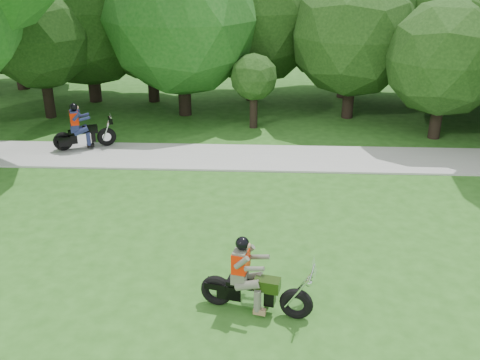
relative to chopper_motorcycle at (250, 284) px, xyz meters
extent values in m
plane|color=#265618|center=(1.22, -0.42, -0.55)|extent=(100.00, 100.00, 0.00)
cube|color=#9F9F9A|center=(1.22, 7.58, -0.52)|extent=(60.00, 2.20, 0.06)
cylinder|color=black|center=(6.68, 14.49, 0.35)|extent=(0.50, 0.50, 1.80)
sphere|color=black|center=(6.68, 14.49, 3.17)|extent=(5.91, 5.91, 5.91)
cylinder|color=black|center=(-0.21, 10.72, 0.11)|extent=(0.28, 0.28, 1.31)
sphere|color=black|center=(-0.21, 10.72, 1.31)|extent=(1.68, 1.68, 1.68)
cylinder|color=black|center=(-7.02, 14.03, 0.35)|extent=(0.52, 0.52, 1.80)
sphere|color=black|center=(-7.02, 14.03, 3.32)|extent=(6.34, 6.34, 6.34)
cylinder|color=black|center=(6.03, 9.85, 0.19)|extent=(0.39, 0.39, 1.47)
sphere|color=black|center=(6.03, 9.85, 2.18)|extent=(3.89, 3.89, 3.89)
cylinder|color=black|center=(-11.02, 16.04, 0.35)|extent=(0.55, 0.55, 1.80)
cylinder|color=black|center=(-0.37, 14.61, 0.35)|extent=(0.51, 0.51, 1.80)
sphere|color=black|center=(-0.37, 14.61, 3.28)|extent=(6.23, 6.23, 6.23)
cylinder|color=black|center=(3.37, 12.14, 0.27)|extent=(0.43, 0.43, 1.62)
sphere|color=black|center=(3.37, 12.14, 2.58)|extent=(4.62, 4.62, 4.62)
cylinder|color=black|center=(3.62, 15.24, 0.35)|extent=(0.56, 0.56, 1.80)
cylinder|color=black|center=(-2.91, 12.22, 0.35)|extent=(0.49, 0.49, 1.80)
sphere|color=#195117|center=(-2.91, 12.22, 3.14)|extent=(5.79, 5.79, 5.79)
cylinder|color=black|center=(-8.06, 11.64, 0.35)|extent=(0.40, 0.40, 1.80)
sphere|color=black|center=(-8.06, 11.64, 2.55)|extent=(3.98, 3.98, 3.98)
cylinder|color=black|center=(-4.52, 14.15, 0.35)|extent=(0.46, 0.46, 1.80)
sphere|color=black|center=(-4.52, 14.15, 2.95)|extent=(5.23, 5.23, 5.23)
torus|color=black|center=(-0.61, 0.14, -0.24)|extent=(0.63, 0.30, 0.60)
torus|color=black|center=(0.81, -0.19, -0.24)|extent=(0.63, 0.30, 0.60)
cube|color=black|center=(-0.07, 0.02, -0.20)|extent=(1.07, 0.44, 0.28)
cube|color=silver|center=(0.07, -0.02, -0.20)|extent=(0.47, 0.38, 0.34)
cube|color=black|center=(0.30, -0.07, 0.06)|extent=(0.49, 0.35, 0.22)
cube|color=black|center=(-0.19, 0.04, 0.02)|extent=(0.50, 0.37, 0.09)
cylinder|color=silver|center=(0.85, -0.19, 0.06)|extent=(0.46, 0.14, 0.71)
cylinder|color=silver|center=(1.05, -0.24, 0.43)|extent=(0.15, 0.54, 0.03)
cube|color=#595A49|center=(-0.19, 0.04, 0.14)|extent=(0.32, 0.38, 0.21)
cube|color=#595A49|center=(-0.17, 0.04, 0.45)|extent=(0.30, 0.40, 0.48)
cube|color=red|center=(-0.17, 0.04, 0.47)|extent=(0.33, 0.44, 0.38)
sphere|color=black|center=(-0.14, 0.03, 0.81)|extent=(0.24, 0.24, 0.24)
torus|color=black|center=(-6.20, 7.85, -0.18)|extent=(0.64, 0.39, 0.62)
torus|color=black|center=(-4.94, 8.36, -0.18)|extent=(0.64, 0.39, 0.62)
cube|color=black|center=(-5.72, 8.05, -0.13)|extent=(0.99, 0.56, 0.28)
cube|color=silver|center=(-5.59, 8.10, -0.13)|extent=(0.50, 0.43, 0.35)
cube|color=black|center=(-5.39, 8.18, 0.13)|extent=(0.52, 0.41, 0.23)
cube|color=black|center=(-5.82, 8.01, 0.09)|extent=(0.53, 0.43, 0.09)
cylinder|color=silver|center=(-4.90, 8.37, 0.13)|extent=(0.34, 0.17, 0.79)
cylinder|color=silver|center=(-4.77, 8.43, 0.51)|extent=(0.24, 0.53, 0.03)
cube|color=black|center=(-6.09, 7.69, -0.13)|extent=(0.38, 0.24, 0.30)
cube|color=black|center=(-6.23, 8.05, -0.13)|extent=(0.38, 0.24, 0.30)
cube|color=#1D274D|center=(-5.82, 8.01, 0.22)|extent=(0.37, 0.41, 0.21)
cube|color=#1D274D|center=(-5.81, 8.01, 0.53)|extent=(0.35, 0.43, 0.49)
cube|color=red|center=(-5.81, 8.01, 0.55)|extent=(0.39, 0.47, 0.39)
sphere|color=black|center=(-5.78, 8.02, 0.90)|extent=(0.25, 0.25, 0.25)
camera|label=1|loc=(0.20, -7.93, 5.47)|focal=40.00mm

